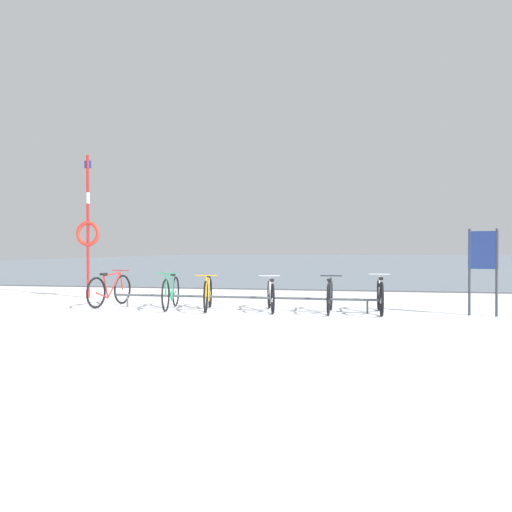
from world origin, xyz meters
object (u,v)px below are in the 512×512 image
at_px(bicycle_1, 171,292).
at_px(bicycle_3, 271,295).
at_px(rescue_post, 88,229).
at_px(bicycle_2, 208,294).
at_px(bicycle_4, 330,296).
at_px(bicycle_5, 380,296).
at_px(info_sign, 483,258).
at_px(bicycle_0, 110,290).

height_order(bicycle_1, bicycle_3, bicycle_1).
bearing_deg(rescue_post, bicycle_1, -33.94).
height_order(bicycle_2, bicycle_3, bicycle_2).
relative_size(bicycle_1, rescue_post, 0.45).
xyz_separation_m(bicycle_4, rescue_post, (-6.69, 2.17, 1.52)).
distance_m(bicycle_2, bicycle_3, 1.38).
bearing_deg(bicycle_5, info_sign, -0.65).
xyz_separation_m(bicycle_3, rescue_post, (-5.43, 2.11, 1.53)).
distance_m(bicycle_3, rescue_post, 6.02).
xyz_separation_m(bicycle_2, bicycle_5, (3.66, 0.11, 0.01)).
xyz_separation_m(bicycle_1, bicycle_4, (3.50, -0.02, -0.03)).
distance_m(bicycle_2, bicycle_4, 2.63).
bearing_deg(info_sign, bicycle_5, 179.35).
relative_size(bicycle_1, info_sign, 1.00).
bearing_deg(bicycle_4, rescue_post, 162.06).
bearing_deg(bicycle_2, info_sign, 0.91).
bearing_deg(bicycle_4, bicycle_1, 179.71).
xyz_separation_m(bicycle_0, rescue_post, (-1.59, 1.86, 1.49)).
bearing_deg(bicycle_0, rescue_post, 130.41).
relative_size(bicycle_4, info_sign, 0.94).
xyz_separation_m(bicycle_0, bicycle_5, (6.12, -0.20, -0.01)).
distance_m(bicycle_0, info_sign, 8.15).
relative_size(bicycle_1, bicycle_3, 1.06).
relative_size(bicycle_2, info_sign, 0.98).
xyz_separation_m(bicycle_5, rescue_post, (-7.71, 2.07, 1.50)).
distance_m(bicycle_0, bicycle_4, 5.11).
bearing_deg(bicycle_2, rescue_post, 151.77).
xyz_separation_m(bicycle_2, rescue_post, (-4.06, 2.18, 1.51)).
xyz_separation_m(bicycle_3, bicycle_5, (2.28, 0.04, 0.02)).
bearing_deg(bicycle_0, bicycle_5, -1.88).
relative_size(bicycle_0, bicycle_5, 1.04).
distance_m(bicycle_4, rescue_post, 7.19).
relative_size(bicycle_1, bicycle_5, 1.03).
bearing_deg(bicycle_2, bicycle_4, 0.24).
bearing_deg(bicycle_4, bicycle_3, 177.33).
distance_m(bicycle_2, info_sign, 5.70).
xyz_separation_m(bicycle_0, bicycle_4, (5.10, -0.30, -0.03)).
bearing_deg(bicycle_4, bicycle_2, -179.76).
bearing_deg(bicycle_5, bicycle_2, -178.25).
bearing_deg(bicycle_2, bicycle_3, 2.90).
distance_m(bicycle_1, bicycle_5, 4.52).
height_order(bicycle_3, bicycle_4, bicycle_4).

